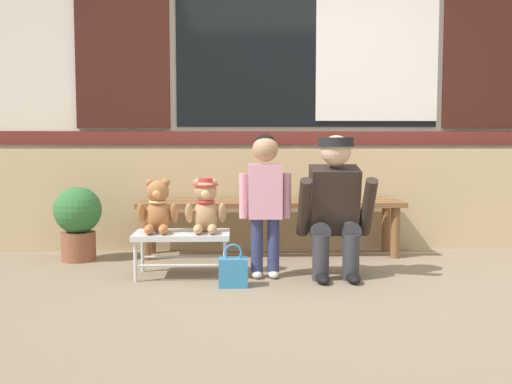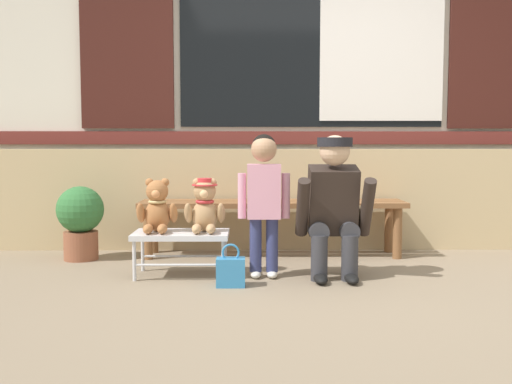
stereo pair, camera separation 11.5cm
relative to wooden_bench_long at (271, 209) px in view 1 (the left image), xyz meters
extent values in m
plane|color=#84725B|center=(0.39, -1.06, -0.37)|extent=(60.00, 60.00, 0.00)
cube|color=tan|center=(0.39, 0.37, 0.05)|extent=(6.38, 0.25, 0.85)
cube|color=silver|center=(0.39, 0.89, 1.31)|extent=(6.51, 0.20, 3.36)
cube|color=maroon|center=(0.39, 0.77, 0.58)|extent=(5.99, 0.04, 0.12)
cube|color=black|center=(0.39, 0.78, 1.38)|extent=(2.40, 0.03, 1.40)
cube|color=white|center=(1.02, 0.76, 1.38)|extent=(1.13, 0.02, 1.29)
cube|color=#3D1914|center=(-1.29, 0.77, 1.38)|extent=(0.84, 0.05, 1.43)
cube|color=#3D1914|center=(2.07, 0.77, 1.38)|extent=(0.84, 0.05, 1.43)
cube|color=brown|center=(0.00, -0.14, 0.05)|extent=(2.10, 0.11, 0.04)
cube|color=brown|center=(0.00, 0.00, 0.05)|extent=(2.10, 0.11, 0.04)
cube|color=brown|center=(0.00, 0.14, 0.05)|extent=(2.10, 0.11, 0.04)
cylinder|color=brown|center=(-0.97, -0.14, -0.17)|extent=(0.07, 0.07, 0.40)
cylinder|color=brown|center=(-0.97, 0.14, -0.17)|extent=(0.07, 0.07, 0.40)
cylinder|color=brown|center=(0.97, -0.14, -0.17)|extent=(0.07, 0.07, 0.40)
cylinder|color=brown|center=(0.97, 0.14, -0.17)|extent=(0.07, 0.07, 0.40)
cube|color=silver|center=(-0.64, -0.71, -0.09)|extent=(0.64, 0.36, 0.04)
cylinder|color=silver|center=(-0.93, -0.86, -0.24)|extent=(0.02, 0.02, 0.26)
cylinder|color=silver|center=(-0.93, -0.56, -0.24)|extent=(0.02, 0.02, 0.26)
cylinder|color=silver|center=(-0.35, -0.86, -0.24)|extent=(0.02, 0.02, 0.26)
cylinder|color=silver|center=(-0.35, -0.56, -0.24)|extent=(0.02, 0.02, 0.26)
cylinder|color=silver|center=(-0.64, -0.86, -0.27)|extent=(0.58, 0.02, 0.02)
cylinder|color=silver|center=(-0.64, -0.56, -0.27)|extent=(0.58, 0.02, 0.02)
ellipsoid|color=#A86B3D|center=(-0.80, -0.69, 0.04)|extent=(0.17, 0.14, 0.22)
sphere|color=#A86B3D|center=(-0.80, -0.70, 0.20)|extent=(0.15, 0.15, 0.15)
sphere|color=#E1955B|center=(-0.80, -0.76, 0.19)|extent=(0.06, 0.06, 0.06)
sphere|color=#A86B3D|center=(-0.86, -0.69, 0.26)|extent=(0.06, 0.06, 0.06)
ellipsoid|color=#A86B3D|center=(-0.91, -0.72, 0.06)|extent=(0.06, 0.11, 0.16)
ellipsoid|color=#A86B3D|center=(-0.85, -0.81, -0.04)|extent=(0.06, 0.15, 0.06)
sphere|color=#A86B3D|center=(-0.75, -0.69, 0.26)|extent=(0.06, 0.06, 0.06)
ellipsoid|color=#A86B3D|center=(-0.69, -0.72, 0.06)|extent=(0.06, 0.11, 0.16)
ellipsoid|color=#A86B3D|center=(-0.76, -0.81, -0.04)|extent=(0.06, 0.15, 0.06)
torus|color=#D6B775|center=(-0.80, -0.70, 0.13)|extent=(0.13, 0.13, 0.02)
ellipsoid|color=tan|center=(-0.48, -0.69, 0.04)|extent=(0.17, 0.14, 0.22)
sphere|color=tan|center=(-0.48, -0.70, 0.20)|extent=(0.15, 0.15, 0.15)
sphere|color=#F4C188|center=(-0.48, -0.76, 0.19)|extent=(0.06, 0.06, 0.06)
sphere|color=tan|center=(-0.54, -0.69, 0.26)|extent=(0.06, 0.06, 0.06)
ellipsoid|color=tan|center=(-0.59, -0.72, 0.06)|extent=(0.06, 0.11, 0.16)
ellipsoid|color=tan|center=(-0.53, -0.81, -0.04)|extent=(0.06, 0.15, 0.06)
sphere|color=tan|center=(-0.43, -0.69, 0.26)|extent=(0.06, 0.06, 0.06)
ellipsoid|color=tan|center=(-0.37, -0.72, 0.06)|extent=(0.06, 0.11, 0.16)
ellipsoid|color=tan|center=(-0.44, -0.81, -0.04)|extent=(0.06, 0.15, 0.06)
torus|color=red|center=(-0.48, -0.70, 0.13)|extent=(0.13, 0.13, 0.02)
cylinder|color=red|center=(-0.48, -0.70, 0.24)|extent=(0.17, 0.17, 0.01)
cylinder|color=red|center=(-0.48, -0.70, 0.27)|extent=(0.10, 0.10, 0.04)
cylinder|color=navy|center=(-0.14, -0.77, -0.15)|extent=(0.08, 0.08, 0.36)
ellipsoid|color=silver|center=(-0.14, -0.79, -0.35)|extent=(0.07, 0.12, 0.05)
cylinder|color=navy|center=(-0.03, -0.77, -0.15)|extent=(0.08, 0.08, 0.36)
ellipsoid|color=silver|center=(-0.03, -0.79, -0.35)|extent=(0.07, 0.12, 0.05)
cube|color=pink|center=(-0.09, -0.77, 0.21)|extent=(0.22, 0.15, 0.36)
cylinder|color=pink|center=(-0.23, -0.77, 0.18)|extent=(0.06, 0.06, 0.30)
cylinder|color=pink|center=(0.06, -0.77, 0.18)|extent=(0.06, 0.06, 0.30)
sphere|color=tan|center=(-0.09, -0.77, 0.49)|extent=(0.17, 0.17, 0.17)
sphere|color=black|center=(-0.09, -0.76, 0.51)|extent=(0.16, 0.16, 0.16)
cylinder|color=#333338|center=(0.27, -0.87, -0.22)|extent=(0.11, 0.11, 0.30)
cylinder|color=#333338|center=(0.27, -0.73, -0.05)|extent=(0.13, 0.32, 0.13)
ellipsoid|color=black|center=(0.27, -0.95, -0.34)|extent=(0.09, 0.20, 0.06)
cylinder|color=#333338|center=(0.47, -0.87, -0.22)|extent=(0.11, 0.11, 0.30)
cylinder|color=#333338|center=(0.47, -0.73, -0.05)|extent=(0.13, 0.32, 0.13)
ellipsoid|color=black|center=(0.47, -0.95, -0.34)|extent=(0.09, 0.20, 0.06)
cube|color=#2D231E|center=(0.37, -0.76, 0.15)|extent=(0.32, 0.30, 0.47)
cylinder|color=#2D231E|center=(0.16, -0.86, 0.11)|extent=(0.08, 0.28, 0.40)
cylinder|color=#2D231E|center=(0.58, -0.86, 0.11)|extent=(0.08, 0.28, 0.40)
sphere|color=#DBB28E|center=(0.37, -0.83, 0.48)|extent=(0.20, 0.20, 0.20)
cylinder|color=black|center=(0.37, -0.83, 0.53)|extent=(0.23, 0.23, 0.06)
cube|color=brown|center=(0.56, -0.67, 0.01)|extent=(0.10, 0.22, 0.16)
cube|color=teal|center=(-0.30, -1.02, -0.28)|extent=(0.18, 0.11, 0.18)
torus|color=teal|center=(-0.30, -1.02, -0.16)|extent=(0.11, 0.01, 0.11)
cylinder|color=brown|center=(-1.49, -0.15, -0.26)|extent=(0.26, 0.26, 0.22)
sphere|color=#337038|center=(-1.49, -0.15, 0.02)|extent=(0.36, 0.36, 0.36)
camera|label=1|loc=(-0.30, -4.62, 0.52)|focal=40.96mm
camera|label=2|loc=(-0.18, -4.62, 0.52)|focal=40.96mm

